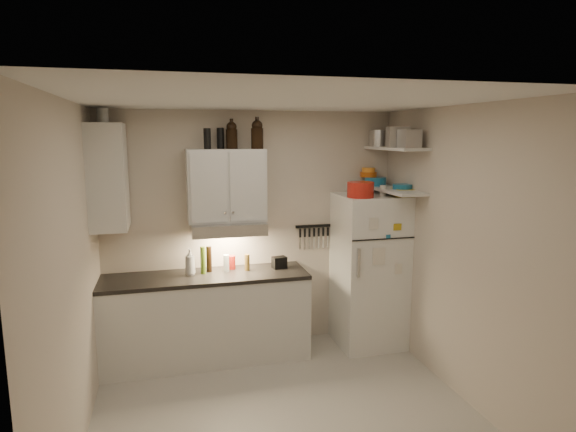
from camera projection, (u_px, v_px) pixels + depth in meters
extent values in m
cube|color=#B5B0A7|center=(286.00, 415.00, 4.09)|extent=(3.20, 3.00, 0.02)
cube|color=white|center=(286.00, 99.00, 3.65)|extent=(3.20, 3.00, 0.02)
cube|color=beige|center=(252.00, 230.00, 5.31)|extent=(3.20, 0.02, 2.60)
cube|color=beige|center=(70.00, 281.00, 3.47)|extent=(0.02, 3.00, 2.60)
cube|color=beige|center=(461.00, 254.00, 4.27)|extent=(0.02, 3.00, 2.60)
cube|color=silver|center=(207.00, 319.00, 5.02)|extent=(2.10, 0.60, 0.88)
cube|color=black|center=(206.00, 277.00, 4.95)|extent=(2.10, 0.62, 0.04)
cube|color=silver|center=(226.00, 185.00, 4.98)|extent=(0.80, 0.33, 0.75)
cube|color=silver|center=(108.00, 177.00, 4.55)|extent=(0.33, 0.55, 1.00)
cube|color=silver|center=(228.00, 228.00, 4.99)|extent=(0.76, 0.46, 0.12)
cube|color=white|center=(369.00, 270.00, 5.36)|extent=(0.70, 0.68, 1.70)
cube|color=silver|center=(395.00, 149.00, 5.06)|extent=(0.30, 0.95, 0.03)
cube|color=silver|center=(394.00, 190.00, 5.13)|extent=(0.30, 0.95, 0.03)
cube|color=black|center=(313.00, 226.00, 5.46)|extent=(0.42, 0.02, 0.03)
cylinder|color=#AF1E14|center=(360.00, 190.00, 4.99)|extent=(0.32, 0.32, 0.16)
cube|color=gold|center=(403.00, 192.00, 5.10)|extent=(0.21, 0.25, 0.08)
cylinder|color=silver|center=(383.00, 191.00, 5.13)|extent=(0.09, 0.09, 0.11)
cylinder|color=silver|center=(380.00, 138.00, 5.37)|extent=(0.29, 0.29, 0.18)
cube|color=#AAAAAD|center=(398.00, 137.00, 4.91)|extent=(0.25, 0.23, 0.21)
cube|color=#AAAAAD|center=(410.00, 139.00, 4.74)|extent=(0.19, 0.19, 0.18)
cylinder|color=#1A6894|center=(375.00, 181.00, 5.43)|extent=(0.24, 0.24, 0.10)
cylinder|color=#C85512|center=(368.00, 174.00, 5.47)|extent=(0.19, 0.19, 0.06)
cylinder|color=orange|center=(369.00, 170.00, 5.46)|extent=(0.15, 0.15, 0.05)
cylinder|color=#1A6894|center=(402.00, 187.00, 5.09)|extent=(0.22, 0.22, 0.05)
cylinder|color=black|center=(220.00, 138.00, 4.95)|extent=(0.08, 0.08, 0.21)
cylinder|color=black|center=(207.00, 139.00, 4.81)|extent=(0.09, 0.09, 0.21)
cylinder|color=silver|center=(103.00, 115.00, 4.50)|extent=(0.13, 0.13, 0.14)
imported|color=silver|center=(190.00, 260.00, 4.92)|extent=(0.12, 0.12, 0.31)
cylinder|color=brown|center=(247.00, 262.00, 5.09)|extent=(0.06, 0.06, 0.17)
cylinder|color=#4B6A1A|center=(203.00, 260.00, 4.96)|extent=(0.07, 0.07, 0.29)
cylinder|color=black|center=(209.00, 259.00, 5.04)|extent=(0.07, 0.07, 0.27)
cylinder|color=silver|center=(226.00, 263.00, 5.05)|extent=(0.07, 0.07, 0.18)
cylinder|color=#AF1E14|center=(232.00, 262.00, 5.15)|extent=(0.08, 0.08, 0.15)
cube|color=black|center=(279.00, 262.00, 5.19)|extent=(0.16, 0.13, 0.12)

